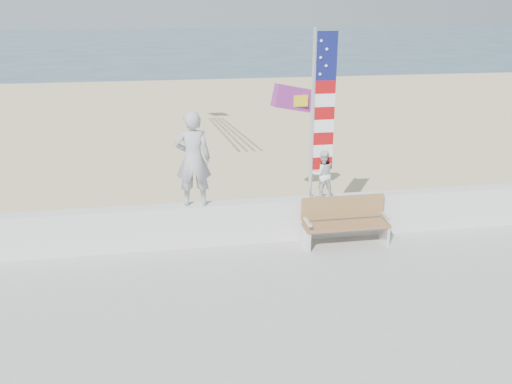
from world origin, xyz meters
TOP-DOWN VIEW (x-y plane):
  - ground at (0.00, 0.00)m, footprint 220.00×220.00m
  - sand at (0.00, 9.00)m, footprint 90.00×40.00m
  - seawall at (0.00, 2.00)m, footprint 30.00×0.35m
  - adult at (-1.05, 2.00)m, footprint 0.75×0.53m
  - child at (1.66, 2.00)m, footprint 0.53×0.43m
  - bench at (2.05, 1.55)m, footprint 1.80×0.57m
  - flag at (1.53, 2.00)m, footprint 0.50×0.08m
  - parafoil_kite at (1.44, 3.80)m, footprint 1.06×0.48m

SIDE VIEW (x-z plane):
  - ground at x=0.00m, z-range 0.00..0.00m
  - sand at x=0.00m, z-range 0.00..0.08m
  - seawall at x=0.00m, z-range 0.18..1.08m
  - bench at x=2.05m, z-range 0.19..1.19m
  - child at x=1.66m, z-range 1.08..2.11m
  - adult at x=-1.05m, z-range 1.08..3.04m
  - parafoil_kite at x=1.44m, z-range 2.55..3.26m
  - flag at x=1.53m, z-range 1.24..4.74m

